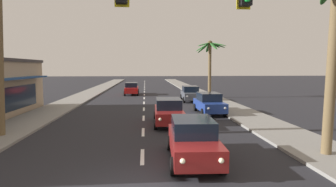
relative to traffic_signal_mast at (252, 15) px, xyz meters
name	(u,v)px	position (x,y,z in m)	size (l,w,h in m)	color
sidewalk_right	(218,102)	(4.52, 19.74, -5.16)	(3.20, 110.00, 0.14)	gray
sidewalk_left	(67,104)	(-11.08, 19.74, -5.16)	(3.20, 110.00, 0.14)	gray
lane_markings	(148,104)	(-2.82, 19.30, -5.23)	(4.28, 87.68, 0.01)	silver
traffic_signal_mast	(252,15)	(0.00, 0.00, 0.00)	(11.00, 0.41, 7.30)	#2D2D33
sedan_lead_at_stop_bar	(193,139)	(-1.25, 2.56, -4.38)	(2.10, 4.51, 1.68)	maroon
sedan_third_in_queue	(169,111)	(-1.62, 9.47, -4.38)	(2.04, 4.49, 1.68)	maroon
sedan_oncoming_far	(132,88)	(-5.01, 29.03, -4.38)	(1.99, 4.47, 1.68)	red
sedan_parked_nearest_kerb	(190,93)	(1.86, 21.36, -4.38)	(2.06, 4.50, 1.68)	#4C515B
sedan_parked_mid_kerb	(209,103)	(2.01, 13.27, -4.38)	(2.01, 4.48, 1.68)	navy
palm_right_nearest	(334,24)	(4.40, 2.48, 0.23)	(3.64, 3.37, 7.81)	brown
palm_right_third	(210,57)	(4.77, 24.46, -0.25)	(3.94, 3.83, 6.99)	brown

